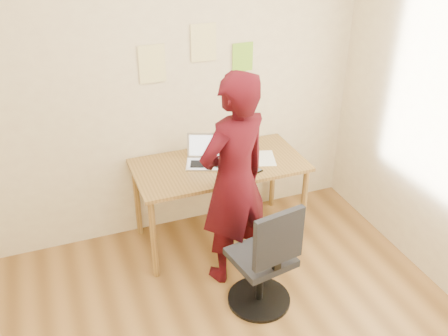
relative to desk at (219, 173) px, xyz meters
name	(u,v)px	position (x,y,z in m)	size (l,w,h in m)	color
room	(244,194)	(-0.38, -1.38, 0.70)	(3.58, 3.58, 2.78)	brown
desk	(219,173)	(0.00, 0.00, 0.00)	(1.40, 0.70, 0.74)	olive
laptop	(205,157)	(-0.10, 0.07, 0.14)	(0.38, 0.36, 0.22)	silver
paper_sheet	(263,158)	(0.37, -0.04, 0.09)	(0.19, 0.27, 0.00)	white
phone	(255,169)	(0.24, -0.19, 0.09)	(0.10, 0.13, 0.01)	black
wall_note_left	(152,64)	(-0.42, 0.36, 0.87)	(0.21, 0.00, 0.30)	#EBDD8C
wall_note_mid	(204,43)	(0.00, 0.36, 0.99)	(0.21, 0.00, 0.30)	#EBDD8C
wall_note_right	(243,57)	(0.34, 0.36, 0.84)	(0.18, 0.00, 0.24)	#7EC02B
office_chair	(265,265)	(0.01, -0.90, -0.27)	(0.47, 0.48, 0.90)	black
person	(234,181)	(-0.06, -0.46, 0.19)	(0.61, 0.40, 1.68)	#38070D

